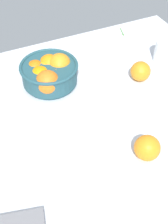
# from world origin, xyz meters

# --- Properties ---
(ground_plane) EXTENTS (1.26, 0.97, 0.03)m
(ground_plane) POSITION_xyz_m (0.00, 0.00, -0.01)
(ground_plane) COLOR silver
(fruit_bowl) EXTENTS (0.21, 0.21, 0.11)m
(fruit_bowl) POSITION_xyz_m (-0.04, 0.21, 0.05)
(fruit_bowl) COLOR #234C56
(fruit_bowl) RESTS_ON ground_plane
(second_glass) EXTENTS (0.08, 0.08, 0.09)m
(second_glass) POSITION_xyz_m (0.43, 0.16, 0.04)
(second_glass) COLOR white
(second_glass) RESTS_ON ground_plane
(loose_orange_2) EXTENTS (0.08, 0.08, 0.08)m
(loose_orange_2) POSITION_xyz_m (0.28, 0.09, 0.04)
(loose_orange_2) COLOR orange
(loose_orange_2) RESTS_ON ground_plane
(loose_orange_4) EXTENTS (0.08, 0.08, 0.08)m
(loose_orange_4) POSITION_xyz_m (0.11, -0.23, 0.04)
(loose_orange_4) COLOR orange
(loose_orange_4) RESTS_ON ground_plane
(herb_sprig_0) EXTENTS (0.02, 0.07, 0.01)m
(herb_sprig_0) POSITION_xyz_m (0.39, 0.42, 0.00)
(herb_sprig_0) COLOR #437A33
(herb_sprig_0) RESTS_ON ground_plane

